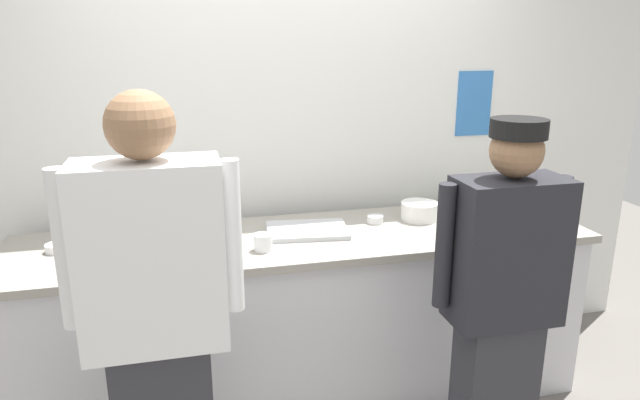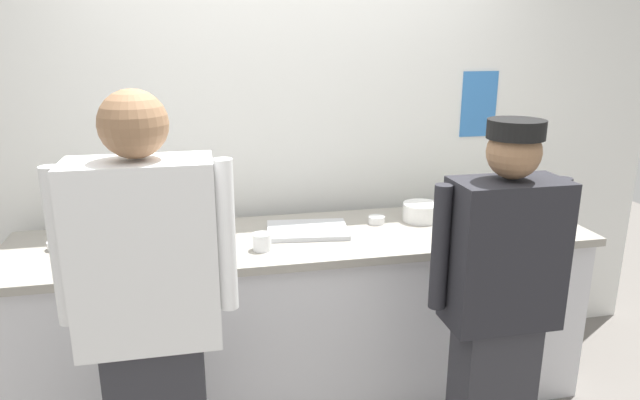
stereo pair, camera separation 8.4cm
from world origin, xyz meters
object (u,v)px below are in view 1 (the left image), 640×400
Objects in this scene: ramekin_orange_sauce at (375,219)px; chef_near_left at (157,322)px; chef_center at (502,299)px; sheet_tray at (307,230)px; ramekin_green_sauce at (501,214)px; squeeze_bottle_primary at (480,206)px; plate_stack_front at (419,211)px; deli_cup at (263,242)px; ramekin_red_sauce at (56,248)px; mixing_bowl_steel at (145,238)px.

chef_near_left is at bearing -142.14° from ramekin_orange_sauce.
chef_center is (1.37, -0.00, -0.07)m from chef_near_left.
ramekin_green_sauce is (1.10, -0.02, 0.01)m from sheet_tray.
chef_near_left is 1.82m from squeeze_bottle_primary.
chef_center is 7.88× the size of plate_stack_front.
chef_near_left is 8.57× the size of plate_stack_front.
chef_center is 1.09m from deli_cup.
chef_near_left is 1.09× the size of chef_center.
sheet_tray is 0.32m from deli_cup.
chef_near_left reaches higher than chef_center.
chef_center is 0.81m from squeeze_bottle_primary.
ramekin_green_sauce is (2.30, -0.03, 0.00)m from ramekin_red_sauce.
mixing_bowl_steel is 3.66× the size of ramekin_red_sauce.
mixing_bowl_steel is 4.18× the size of deli_cup.
chef_center is 2.02m from ramekin_red_sauce.
plate_stack_front is 2.26× the size of deli_cup.
sheet_tray is at bearing 176.11° from squeeze_bottle_primary.
sheet_tray is 1.20m from ramekin_red_sauce.
plate_stack_front is at bearing 89.94° from chef_center.
ramekin_red_sauce is 0.94× the size of ramekin_green_sauce.
ramekin_orange_sauce is (-0.55, 0.13, -0.07)m from squeeze_bottle_primary.
plate_stack_front is 0.46m from ramekin_green_sauce.
ramekin_red_sauce is at bearing 179.15° from ramekin_green_sauce.
chef_center reaches higher than squeeze_bottle_primary.
ramekin_green_sauce is 1.25× the size of ramekin_orange_sauce.
chef_near_left is at bearing -84.53° from mixing_bowl_steel.
plate_stack_front is at bearing 168.95° from ramekin_green_sauce.
plate_stack_front is 0.26m from ramekin_orange_sauce.
ramekin_green_sauce is (0.45, -0.09, -0.02)m from plate_stack_front.
sheet_tray is (0.72, 0.80, 0.01)m from chef_near_left.
ramekin_orange_sauce is at bearing 1.87° from ramekin_red_sauce.
squeeze_bottle_primary is at bearing 6.43° from deli_cup.
ramekin_orange_sauce is at bearing 9.41° from sheet_tray.
chef_center is 4.26× the size of mixing_bowl_steel.
deli_cup is at bearing 52.21° from chef_near_left.
squeeze_bottle_primary is 0.18m from ramekin_green_sauce.
sheet_tray is 0.94m from squeeze_bottle_primary.
ramekin_red_sauce is at bearing 172.46° from mixing_bowl_steel.
squeeze_bottle_primary is at bearing 23.94° from chef_near_left.
ramekin_red_sauce is at bearing 167.38° from deli_cup.
chef_near_left is 1.62m from plate_stack_front.
chef_near_left is at bearing -127.79° from deli_cup.
plate_stack_front is 0.65m from sheet_tray.
sheet_tray is 4.56× the size of deli_cup.
chef_near_left reaches higher than ramekin_orange_sauce.
plate_stack_front is 0.49× the size of sheet_tray.
chef_center reaches higher than ramekin_green_sauce.
ramekin_orange_sauce is at bearing -179.64° from plate_stack_front.
chef_near_left reaches higher than squeeze_bottle_primary.
squeeze_bottle_primary reaches higher than ramekin_green_sauce.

